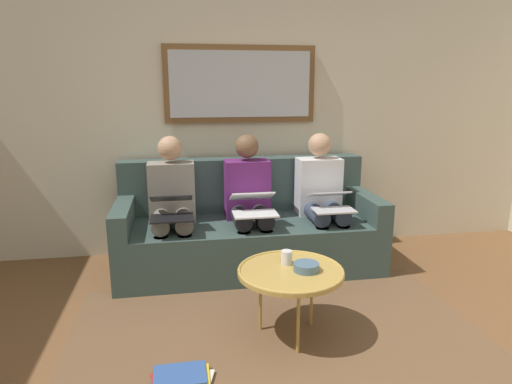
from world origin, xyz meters
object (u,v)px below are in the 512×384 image
object	(u,v)px
laptop_white	(253,204)
bowl	(306,267)
couch	(248,230)
laptop_silver	(331,201)
person_right	(172,202)
framed_mirror	(241,84)
cup	(287,258)
laptop_black	(172,207)
magazine_stack	(182,378)
person_left	(322,196)
person_middle	(249,199)
coffee_table	(291,272)

from	to	relation	value
laptop_white	bowl	bearing A→B (deg)	99.98
couch	laptop_silver	bearing A→B (deg)	153.98
bowl	laptop_silver	xyz separation A→B (m)	(-0.47, -0.93, 0.15)
person_right	framed_mirror	bearing A→B (deg)	-144.47
cup	bowl	size ratio (longest dim) A/B	0.57
laptop_silver	laptop_black	world-z (taller)	laptop_black
couch	laptop_silver	xyz separation A→B (m)	(-0.64, 0.31, 0.31)
magazine_stack	person_left	bearing A→B (deg)	-129.71
cup	person_right	xyz separation A→B (m)	(0.71, -1.06, 0.12)
cup	magazine_stack	bearing A→B (deg)	33.15
person_left	couch	bearing A→B (deg)	-6.13
couch	bowl	xyz separation A→B (m)	(-0.17, 1.24, 0.16)
couch	cup	size ratio (longest dim) A/B	24.44
person_middle	laptop_white	distance (m)	0.23
bowl	laptop_white	xyz separation A→B (m)	(0.17, -0.94, 0.16)
laptop_white	person_right	size ratio (longest dim) A/B	0.32
person_left	laptop_silver	xyz separation A→B (m)	(0.00, 0.24, 0.01)
person_right	magazine_stack	distance (m)	1.61
framed_mirror	laptop_black	bearing A→B (deg)	47.10
bowl	laptop_black	bearing A→B (deg)	-49.51
couch	person_left	xyz separation A→B (m)	(-0.64, 0.07, 0.30)
person_right	laptop_black	size ratio (longest dim) A/B	2.99
coffee_table	person_middle	bearing A→B (deg)	-86.24
laptop_black	cup	bearing A→B (deg)	130.84
cup	bowl	distance (m)	0.15
couch	bowl	distance (m)	1.27
cup	person_left	size ratio (longest dim) A/B	0.08
laptop_white	person_right	distance (m)	0.68
couch	cup	world-z (taller)	couch
cup	laptop_black	size ratio (longest dim) A/B	0.24
framed_mirror	coffee_table	distance (m)	1.96
framed_mirror	person_left	distance (m)	1.23
framed_mirror	coffee_table	size ratio (longest dim) A/B	2.08
cup	magazine_stack	distance (m)	0.93
laptop_silver	laptop_white	world-z (taller)	laptop_white
magazine_stack	cup	bearing A→B (deg)	-146.85
couch	person_left	size ratio (longest dim) A/B	1.93
laptop_black	magazine_stack	size ratio (longest dim) A/B	1.09
laptop_white	person_middle	bearing A→B (deg)	-90.00
person_middle	framed_mirror	bearing A→B (deg)	-90.00
couch	framed_mirror	size ratio (longest dim) A/B	1.62
laptop_white	coffee_table	bearing A→B (deg)	94.71
cup	laptop_black	world-z (taller)	laptop_black
laptop_silver	person_right	size ratio (longest dim) A/B	0.29
bowl	laptop_white	world-z (taller)	laptop_white
cup	person_left	xyz separation A→B (m)	(-0.57, -1.06, 0.12)
person_middle	laptop_white	xyz separation A→B (m)	(0.00, 0.23, 0.02)
couch	laptop_white	bearing A→B (deg)	90.00
framed_mirror	laptop_black	size ratio (longest dim) A/B	3.56
person_left	magazine_stack	distance (m)	2.03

